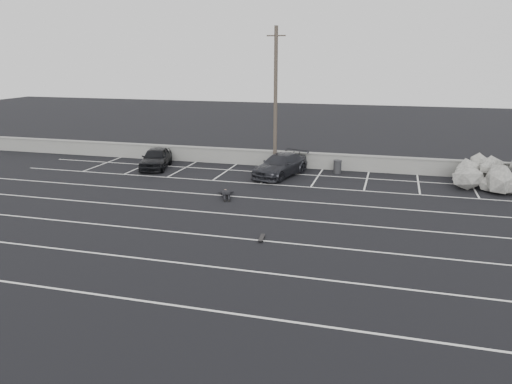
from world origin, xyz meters
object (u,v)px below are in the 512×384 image
(utility_pole, at_px, (276,99))
(trash_bin, at_px, (337,167))
(person, at_px, (226,192))
(riprap_pile, at_px, (490,178))
(skateboard, at_px, (261,238))
(car_left, at_px, (156,158))
(car_right, at_px, (280,165))

(utility_pole, bearing_deg, trash_bin, -2.74)
(person, bearing_deg, utility_pole, 60.77)
(riprap_pile, bearing_deg, trash_bin, 169.85)
(person, distance_m, skateboard, 6.89)
(person, bearing_deg, car_left, 120.67)
(riprap_pile, bearing_deg, person, -158.76)
(car_left, xyz_separation_m, utility_pole, (7.71, 1.95, 3.92))
(utility_pole, xyz_separation_m, skateboard, (2.56, -13.10, -4.54))
(utility_pole, relative_size, skateboard, 12.96)
(car_right, relative_size, trash_bin, 5.61)
(person, bearing_deg, riprap_pile, -0.15)
(skateboard, bearing_deg, utility_pole, 95.50)
(car_right, height_order, person, car_right)
(trash_bin, relative_size, person, 0.34)
(utility_pole, relative_size, person, 3.71)
(car_left, bearing_deg, utility_pole, 0.52)
(skateboard, bearing_deg, trash_bin, 77.32)
(car_left, xyz_separation_m, car_right, (8.53, 0.02, -0.01))
(car_left, height_order, utility_pole, utility_pole)
(trash_bin, distance_m, skateboard, 13.00)
(car_right, height_order, skateboard, car_right)
(riprap_pile, relative_size, skateboard, 8.09)
(car_right, bearing_deg, utility_pole, 130.03)
(utility_pole, relative_size, trash_bin, 10.84)
(person, xyz_separation_m, skateboard, (3.55, -5.90, -0.16))
(skateboard, bearing_deg, person, 115.47)
(utility_pole, bearing_deg, skateboard, -78.93)
(riprap_pile, bearing_deg, skateboard, -132.54)
(trash_bin, xyz_separation_m, riprap_pile, (8.79, -1.57, 0.17))
(car_left, relative_size, person, 1.66)
(skateboard, bearing_deg, car_right, 93.33)
(utility_pole, height_order, trash_bin, utility_pole)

